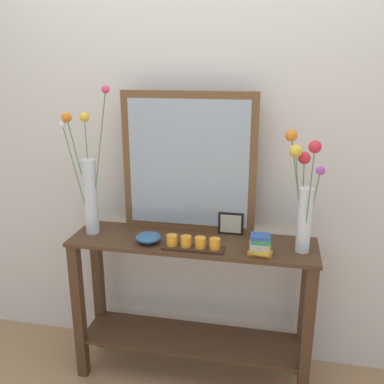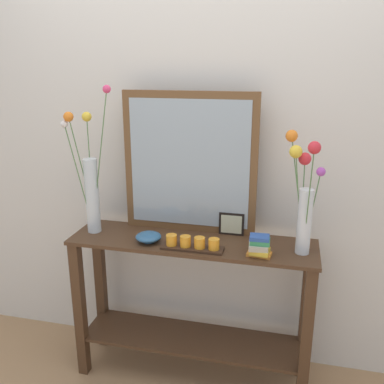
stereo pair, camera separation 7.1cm
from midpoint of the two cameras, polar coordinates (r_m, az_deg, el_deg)
ground_plane at (r=2.74m, az=0.81°, el=-23.29°), size 7.00×6.00×0.02m
wall_back at (r=2.41m, az=2.51°, el=7.20°), size 6.40×0.08×2.70m
console_table at (r=2.43m, az=0.87°, el=-13.83°), size 1.32×0.35×0.85m
mirror_leaning at (r=2.30m, az=0.54°, el=3.84°), size 0.74×0.03×0.77m
tall_vase_left at (r=2.36m, az=-12.71°, el=1.02°), size 0.27×0.18×0.81m
vase_right at (r=2.12m, az=15.78°, el=-0.60°), size 0.20×0.22×0.60m
candle_tray at (r=2.17m, az=1.01°, el=-7.02°), size 0.32×0.09×0.07m
picture_frame_small at (r=2.34m, az=6.22°, el=-4.31°), size 0.14×0.01×0.13m
decorative_bowl at (r=2.26m, az=-4.99°, el=-6.04°), size 0.14×0.14×0.05m
book_stack at (r=2.12m, az=10.03°, el=-7.20°), size 0.12×0.10×0.10m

